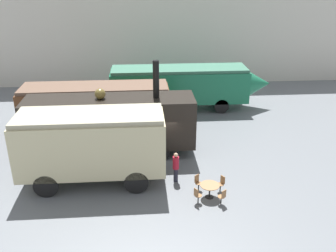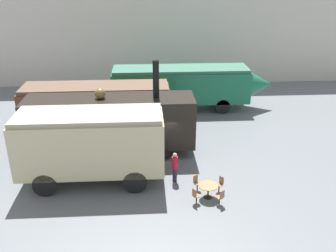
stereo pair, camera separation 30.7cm
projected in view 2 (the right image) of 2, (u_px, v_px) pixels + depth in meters
ground_plane at (155, 157)px, 22.97m from camera, size 80.00×80.00×0.00m
backdrop_wall at (150, 38)px, 35.23m from camera, size 44.00×0.15×9.00m
streamlined_locomotive at (190, 84)px, 29.89m from camera, size 12.81×2.82×3.43m
passenger_coach_wooden at (97, 104)px, 25.92m from camera, size 10.06×2.74×3.32m
steam_locomotive at (111, 121)px, 22.64m from camera, size 10.11×2.54×5.82m
passenger_coach_vintage at (91, 142)px, 19.50m from camera, size 7.55×2.84×3.96m
cafe_table_near at (208, 187)px, 18.72m from camera, size 0.99×0.99×0.72m
cafe_chair_0 at (220, 183)px, 19.25m from camera, size 0.40×0.40×0.87m
cafe_chair_1 at (196, 182)px, 19.37m from camera, size 0.40×0.40×0.87m
cafe_chair_2 at (196, 195)px, 18.25m from camera, size 0.40×0.40×0.87m
cafe_chair_3 at (221, 197)px, 18.13m from camera, size 0.40×0.40×0.87m
visitor_person at (175, 166)px, 20.00m from camera, size 0.34×0.34×1.72m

